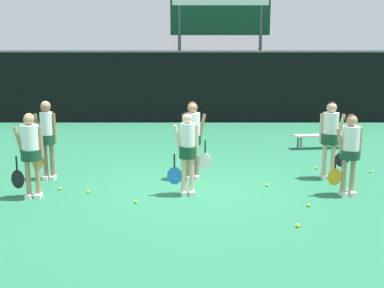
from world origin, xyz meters
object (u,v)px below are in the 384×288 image
tennis_ball_1 (201,164)px  tennis_ball_5 (90,191)px  tennis_ball_2 (373,172)px  tennis_ball_6 (62,188)px  player_2 (352,148)px  tennis_ball_4 (299,226)px  tennis_ball_8 (137,202)px  tennis_ball_7 (268,185)px  player_4 (194,133)px  tennis_ball_0 (318,168)px  player_3 (49,133)px  bench_courtside (325,137)px  player_0 (32,148)px  player_1 (189,147)px  scoreboard (222,25)px  tennis_ball_3 (310,205)px  player_5 (332,133)px

tennis_ball_1 → tennis_ball_5: 3.34m
tennis_ball_2 → tennis_ball_6: size_ratio=0.95×
tennis_ball_1 → player_2: bearing=-40.2°
tennis_ball_4 → tennis_ball_8: size_ratio=1.08×
tennis_ball_7 → player_4: bearing=159.3°
player_4 → tennis_ball_6: size_ratio=26.49×
tennis_ball_0 → tennis_ball_5: tennis_ball_0 is taller
player_3 → player_2: bearing=-10.4°
bench_courtside → player_3: player_3 is taller
bench_courtside → tennis_ball_7: 4.71m
player_0 → player_4: (3.20, 1.39, 0.06)m
tennis_ball_5 → player_1: bearing=-2.9°
scoreboard → player_1: 11.65m
tennis_ball_1 → tennis_ball_4: (1.58, -4.26, 0.00)m
player_2 → tennis_ball_7: 1.91m
player_0 → tennis_ball_8: 2.34m
tennis_ball_1 → tennis_ball_4: size_ratio=0.97×
player_4 → tennis_ball_6: bearing=-174.4°
tennis_ball_5 → tennis_ball_8: tennis_ball_8 is taller
tennis_ball_6 → tennis_ball_8: 1.93m
tennis_ball_0 → tennis_ball_5: size_ratio=1.08×
player_3 → tennis_ball_1: size_ratio=26.50×
player_2 → tennis_ball_6: player_2 is taller
player_2 → tennis_ball_0: 2.35m
bench_courtside → tennis_ball_1: size_ratio=27.21×
player_4 → bench_courtside: bearing=29.2°
tennis_ball_3 → tennis_ball_8: size_ratio=0.99×
scoreboard → player_3: bearing=-114.3°
scoreboard → tennis_ball_5: 12.25m
player_4 → tennis_ball_1: 1.66m
player_5 → tennis_ball_7: size_ratio=26.14×
player_5 → player_4: bearing=-173.8°
tennis_ball_1 → tennis_ball_2: bearing=-10.2°
bench_courtside → player_4: player_4 is taller
tennis_ball_3 → tennis_ball_7: tennis_ball_7 is taller
scoreboard → tennis_ball_1: (-1.03, -8.68, -4.04)m
player_5 → tennis_ball_3: player_5 is taller
bench_courtside → tennis_ball_4: size_ratio=26.45×
tennis_ball_3 → tennis_ball_8: (-3.31, 0.20, 0.00)m
player_1 → player_5: 3.49m
player_4 → tennis_ball_3: size_ratio=27.75×
player_2 → tennis_ball_2: (1.19, 1.76, -0.97)m
tennis_ball_3 → tennis_ball_5: 4.46m
tennis_ball_2 → tennis_ball_1: bearing=169.8°
player_5 → tennis_ball_3: bearing=-110.3°
player_4 → tennis_ball_2: bearing=-4.5°
player_0 → tennis_ball_2: 7.84m
tennis_ball_2 → tennis_ball_6: tennis_ball_6 is taller
tennis_ball_6 → tennis_ball_8: size_ratio=1.04×
bench_courtside → tennis_ball_4: 6.80m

